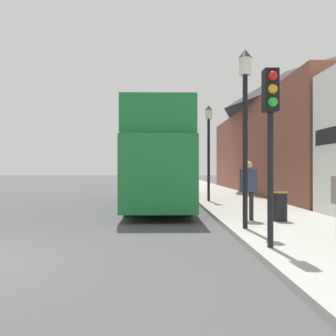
{
  "coord_description": "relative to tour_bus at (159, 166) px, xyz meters",
  "views": [
    {
      "loc": [
        4.03,
        -6.81,
        1.71
      ],
      "look_at": [
        4.48,
        12.53,
        1.74
      ],
      "focal_mm": 42.0,
      "sensor_mm": 36.0,
      "label": 1
    }
  ],
  "objects": [
    {
      "name": "sidewalk",
      "position": [
        3.77,
        7.07,
        -1.76
      ],
      "size": [
        3.78,
        108.0,
        0.14
      ],
      "color": "#ADAAA3",
      "rests_on": "ground_plane"
    },
    {
      "name": "litter_bin",
      "position": [
        3.64,
        -6.06,
        -1.2
      ],
      "size": [
        0.48,
        0.48,
        0.91
      ],
      "color": "black",
      "rests_on": "sidewalk"
    },
    {
      "name": "parked_car_ahead_of_bus",
      "position": [
        0.75,
        8.2,
        -1.18
      ],
      "size": [
        1.9,
        3.95,
        1.39
      ],
      "rotation": [
        0.0,
        0.0,
        -0.03
      ],
      "color": "navy",
      "rests_on": "ground_plane"
    },
    {
      "name": "tour_bus",
      "position": [
        0.0,
        0.0,
        0.0
      ],
      "size": [
        2.53,
        11.31,
        4.13
      ],
      "rotation": [
        0.0,
        0.0,
        -0.0
      ],
      "color": "#1E7A38",
      "rests_on": "ground_plane"
    },
    {
      "name": "brick_terrace_rear",
      "position": [
        8.67,
        8.71,
        2.34
      ],
      "size": [
        6.0,
        23.76,
        8.34
      ],
      "color": "brown",
      "rests_on": "ground_plane"
    },
    {
      "name": "lamp_post_third",
      "position": [
        2.42,
        10.03,
        1.35
      ],
      "size": [
        0.35,
        0.35,
        4.37
      ],
      "color": "black",
      "rests_on": "sidewalk"
    },
    {
      "name": "traffic_signal",
      "position": [
        2.25,
        -9.98,
        0.92
      ],
      "size": [
        0.28,
        0.42,
        3.56
      ],
      "color": "black",
      "rests_on": "sidewalk"
    },
    {
      "name": "lamp_post_nearest",
      "position": [
        2.29,
        -7.48,
        1.56
      ],
      "size": [
        0.35,
        0.35,
        4.71
      ],
      "color": "black",
      "rests_on": "sidewalk"
    },
    {
      "name": "lamp_post_second",
      "position": [
        2.44,
        1.27,
        1.52
      ],
      "size": [
        0.35,
        0.35,
        4.65
      ],
      "color": "black",
      "rests_on": "sidewalk"
    },
    {
      "name": "ground_plane",
      "position": [
        -4.01,
        10.07,
        -1.83
      ],
      "size": [
        144.0,
        144.0,
        0.0
      ],
      "primitive_type": "plane",
      "color": "#4C4C4F"
    },
    {
      "name": "pedestrian_third",
      "position": [
        2.73,
        -5.91,
        -0.61
      ],
      "size": [
        0.47,
        0.26,
        1.79
      ],
      "color": "#232328",
      "rests_on": "sidewalk"
    }
  ]
}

